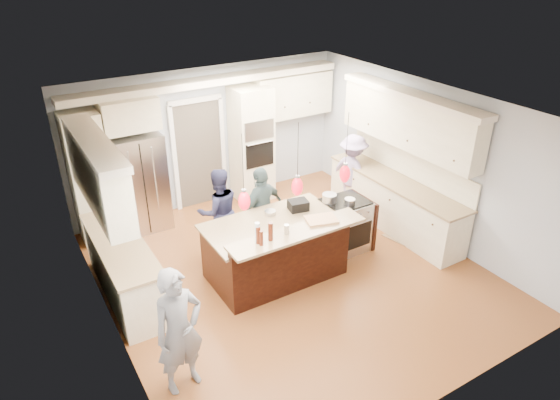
# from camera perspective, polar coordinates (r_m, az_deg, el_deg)

# --- Properties ---
(ground_plane) EXTENTS (6.00, 6.00, 0.00)m
(ground_plane) POSITION_cam_1_polar(r_m,az_deg,el_deg) (8.08, 1.30, -8.24)
(ground_plane) COLOR #9C582B
(ground_plane) RESTS_ON ground
(room_shell) EXTENTS (5.54, 6.04, 2.72)m
(room_shell) POSITION_cam_1_polar(r_m,az_deg,el_deg) (7.17, 1.45, 3.63)
(room_shell) COLOR #B2BCC6
(room_shell) RESTS_ON ground
(refrigerator) EXTENTS (0.90, 0.70, 1.80)m
(refrigerator) POSITION_cam_1_polar(r_m,az_deg,el_deg) (9.23, -15.81, 1.94)
(refrigerator) COLOR #B7B7BC
(refrigerator) RESTS_ON ground
(oven_column) EXTENTS (0.72, 0.69, 2.30)m
(oven_column) POSITION_cam_1_polar(r_m,az_deg,el_deg) (9.91, -3.25, 6.34)
(oven_column) COLOR #F6EEC8
(oven_column) RESTS_ON ground
(back_upper_cabinets) EXTENTS (5.30, 0.61, 2.54)m
(back_upper_cabinets) POSITION_cam_1_polar(r_m,az_deg,el_deg) (9.26, -11.87, 7.66)
(back_upper_cabinets) COLOR #F6EEC8
(back_upper_cabinets) RESTS_ON ground
(right_counter_run) EXTENTS (0.64, 3.10, 2.51)m
(right_counter_run) POSITION_cam_1_polar(r_m,az_deg,el_deg) (9.12, 13.44, 3.02)
(right_counter_run) COLOR #F6EEC8
(right_counter_run) RESTS_ON ground
(left_cabinets) EXTENTS (0.64, 2.30, 2.51)m
(left_cabinets) POSITION_cam_1_polar(r_m,az_deg,el_deg) (7.39, -18.38, -3.81)
(left_cabinets) COLOR #F6EEC8
(left_cabinets) RESTS_ON ground
(kitchen_island) EXTENTS (2.10, 1.46, 1.12)m
(kitchen_island) POSITION_cam_1_polar(r_m,az_deg,el_deg) (7.75, -0.50, -5.61)
(kitchen_island) COLOR black
(kitchen_island) RESTS_ON ground
(island_range) EXTENTS (0.82, 0.71, 0.92)m
(island_range) POSITION_cam_1_polar(r_m,az_deg,el_deg) (8.51, 7.42, -2.81)
(island_range) COLOR #B7B7BC
(island_range) RESTS_ON ground
(pendant_lights) EXTENTS (1.75, 0.15, 1.03)m
(pendant_lights) POSITION_cam_1_polar(r_m,az_deg,el_deg) (6.67, 1.99, 1.56)
(pendant_lights) COLOR black
(pendant_lights) RESTS_ON ground
(person_bar_end) EXTENTS (0.65, 0.48, 1.63)m
(person_bar_end) POSITION_cam_1_polar(r_m,az_deg,el_deg) (5.92, -11.45, -14.49)
(person_bar_end) COLOR slate
(person_bar_end) RESTS_ON ground
(person_far_left) EXTENTS (0.79, 0.65, 1.50)m
(person_far_left) POSITION_cam_1_polar(r_m,az_deg,el_deg) (8.30, -6.99, -1.29)
(person_far_left) COLOR #27294C
(person_far_left) RESTS_ON ground
(person_far_right) EXTENTS (0.96, 0.62, 1.52)m
(person_far_right) POSITION_cam_1_polar(r_m,az_deg,el_deg) (8.28, -2.05, -1.12)
(person_far_right) COLOR #455D60
(person_far_right) RESTS_ON ground
(person_range_side) EXTENTS (0.70, 1.04, 1.50)m
(person_range_side) POSITION_cam_1_polar(r_m,az_deg,el_deg) (9.76, 8.28, 3.19)
(person_range_side) COLOR #A18FC0
(person_range_side) RESTS_ON ground
(floor_rug) EXTENTS (0.81, 1.04, 0.01)m
(floor_rug) POSITION_cam_1_polar(r_m,az_deg,el_deg) (9.22, 15.02, -4.30)
(floor_rug) COLOR olive
(floor_rug) RESTS_ON ground
(water_bottle) EXTENTS (0.08, 0.08, 0.30)m
(water_bottle) POSITION_cam_1_polar(r_m,az_deg,el_deg) (6.66, -2.59, -3.75)
(water_bottle) COLOR silver
(water_bottle) RESTS_ON kitchen_island
(beer_bottle_a) EXTENTS (0.07, 0.07, 0.22)m
(beer_bottle_a) POSITION_cam_1_polar(r_m,az_deg,el_deg) (6.61, -2.16, -4.37)
(beer_bottle_a) COLOR #481A0D
(beer_bottle_a) RESTS_ON kitchen_island
(beer_bottle_b) EXTENTS (0.09, 0.09, 0.27)m
(beer_bottle_b) POSITION_cam_1_polar(r_m,az_deg,el_deg) (6.70, -1.09, -3.62)
(beer_bottle_b) COLOR #481A0D
(beer_bottle_b) RESTS_ON kitchen_island
(beer_bottle_c) EXTENTS (0.06, 0.06, 0.25)m
(beer_bottle_c) POSITION_cam_1_polar(r_m,az_deg,el_deg) (6.65, -2.50, -4.05)
(beer_bottle_c) COLOR #481A0D
(beer_bottle_c) RESTS_ON kitchen_island
(drink_can) EXTENTS (0.10, 0.10, 0.14)m
(drink_can) POSITION_cam_1_polar(r_m,az_deg,el_deg) (6.89, 0.76, -3.36)
(drink_can) COLOR #B7B7BC
(drink_can) RESTS_ON kitchen_island
(cutting_board) EXTENTS (0.51, 0.42, 0.03)m
(cutting_board) POSITION_cam_1_polar(r_m,az_deg,el_deg) (7.24, 4.74, -2.24)
(cutting_board) COLOR tan
(cutting_board) RESTS_ON kitchen_island
(pot_large) EXTENTS (0.24, 0.24, 0.14)m
(pot_large) POSITION_cam_1_polar(r_m,az_deg,el_deg) (8.19, 5.67, 0.24)
(pot_large) COLOR #B7B7BC
(pot_large) RESTS_ON island_range
(pot_small) EXTENTS (0.18, 0.18, 0.09)m
(pot_small) POSITION_cam_1_polar(r_m,az_deg,el_deg) (8.17, 7.98, -0.14)
(pot_small) COLOR #B7B7BC
(pot_small) RESTS_ON island_range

